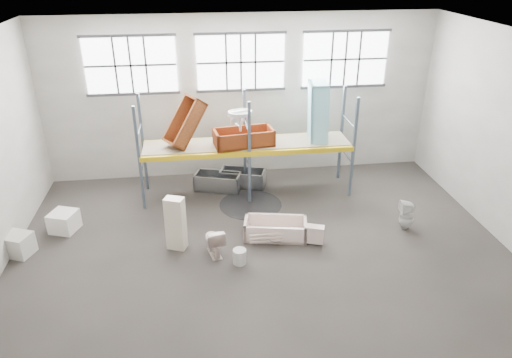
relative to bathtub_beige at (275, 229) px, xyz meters
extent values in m
cube|color=#4B4440|center=(-0.42, -0.96, -0.28)|extent=(12.00, 10.00, 0.10)
cube|color=silver|center=(-0.42, -0.96, 4.82)|extent=(12.00, 10.00, 0.10)
cube|color=#A09D95|center=(-0.42, 4.09, 2.27)|extent=(12.00, 0.10, 5.00)
cube|color=#AEABA2|center=(-0.42, -6.01, 2.27)|extent=(12.00, 0.10, 5.00)
cube|color=white|center=(-3.62, 3.98, 3.37)|extent=(2.60, 0.04, 1.60)
cube|color=white|center=(-0.42, 3.98, 3.37)|extent=(2.60, 0.04, 1.60)
cube|color=white|center=(2.78, 3.98, 3.37)|extent=(2.60, 0.04, 1.60)
cube|color=slate|center=(-3.42, 1.94, 1.27)|extent=(0.08, 0.08, 3.00)
cube|color=slate|center=(-3.42, 3.14, 1.27)|extent=(0.08, 0.08, 3.00)
cube|color=slate|center=(-0.42, 1.94, 1.27)|extent=(0.08, 0.08, 3.00)
cube|color=slate|center=(-0.42, 3.14, 1.27)|extent=(0.08, 0.08, 3.00)
cube|color=slate|center=(2.58, 1.94, 1.27)|extent=(0.08, 0.08, 3.00)
cube|color=slate|center=(2.58, 3.14, 1.27)|extent=(0.08, 0.08, 3.00)
cube|color=yellow|center=(-0.42, 1.94, 1.27)|extent=(6.00, 0.10, 0.14)
cube|color=yellow|center=(-0.42, 3.14, 1.27)|extent=(6.00, 0.10, 0.14)
cube|color=gray|center=(-0.42, 2.54, 1.35)|extent=(5.90, 1.10, 0.03)
cylinder|color=black|center=(-0.42, 1.74, -0.23)|extent=(1.80, 1.80, 0.00)
cube|color=beige|center=(0.90, -0.45, 0.05)|extent=(0.52, 0.37, 0.45)
imported|color=beige|center=(-0.06, -0.35, -0.07)|extent=(0.52, 0.52, 0.14)
imported|color=silver|center=(-1.59, -0.56, 0.14)|extent=(0.57, 0.80, 0.74)
cube|color=beige|center=(-2.47, -0.17, 0.45)|extent=(0.52, 0.43, 1.37)
imported|color=white|center=(3.45, -0.07, 0.17)|extent=(0.38, 0.38, 0.80)
imported|color=silver|center=(-0.64, 2.27, 1.86)|extent=(0.81, 0.73, 0.60)
cylinder|color=silver|center=(-1.02, -1.02, -0.05)|extent=(0.33, 0.33, 0.37)
cube|color=beige|center=(-6.24, 0.05, 0.04)|extent=(0.78, 0.73, 0.54)
cube|color=white|center=(-5.40, 1.03, 0.03)|extent=(0.80, 0.80, 0.52)
camera|label=1|loc=(-1.84, -10.09, 6.42)|focal=33.21mm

